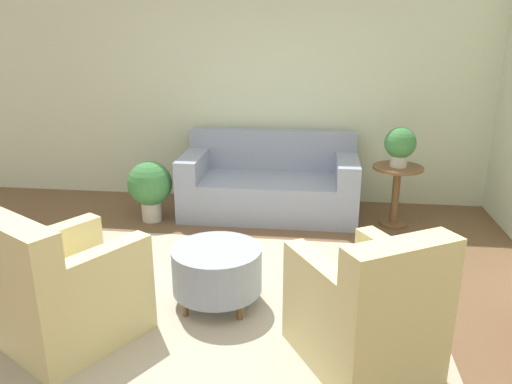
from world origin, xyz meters
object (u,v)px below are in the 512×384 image
at_px(potted_plant_on_side_table, 400,145).
at_px(armchair_right, 367,313).
at_px(couch, 270,185).
at_px(side_table, 396,186).
at_px(ottoman_table, 217,269).
at_px(potted_plant_floor, 150,186).
at_px(armchair_left, 65,293).

bearing_deg(potted_plant_on_side_table, armchair_right, -101.74).
xyz_separation_m(couch, armchair_right, (0.88, -2.71, 0.04)).
relative_size(couch, potted_plant_on_side_table, 4.71).
distance_m(couch, side_table, 1.42).
bearing_deg(armchair_right, ottoman_table, 150.75).
bearing_deg(side_table, potted_plant_floor, -175.88).
relative_size(couch, side_table, 2.97).
bearing_deg(side_table, ottoman_table, -130.53).
distance_m(side_table, potted_plant_on_side_table, 0.45).
height_order(side_table, potted_plant_on_side_table, potted_plant_on_side_table).
relative_size(armchair_right, potted_plant_floor, 1.60).
height_order(side_table, potted_plant_floor, potted_plant_floor).
height_order(couch, side_table, couch).
bearing_deg(couch, ottoman_table, -95.51).
height_order(couch, armchair_left, armchair_left).
distance_m(ottoman_table, side_table, 2.46).
relative_size(armchair_left, potted_plant_on_side_table, 2.58).
xyz_separation_m(couch, side_table, (1.39, -0.24, 0.13)).
bearing_deg(armchair_left, side_table, 44.53).
xyz_separation_m(armchair_left, ottoman_table, (0.92, 0.61, -0.07)).
bearing_deg(ottoman_table, armchair_right, -29.25).
height_order(armchair_right, potted_plant_on_side_table, potted_plant_on_side_table).
xyz_separation_m(couch, potted_plant_on_side_table, (1.39, -0.24, 0.58)).
xyz_separation_m(couch, ottoman_table, (-0.20, -2.11, -0.03)).
xyz_separation_m(potted_plant_on_side_table, potted_plant_floor, (-2.68, -0.19, -0.50)).
relative_size(armchair_left, armchair_right, 1.00).
relative_size(potted_plant_on_side_table, potted_plant_floor, 0.62).
bearing_deg(side_table, couch, 170.18).
bearing_deg(ottoman_table, side_table, 49.47).
height_order(ottoman_table, potted_plant_on_side_table, potted_plant_on_side_table).
relative_size(ottoman_table, potted_plant_on_side_table, 1.65).
bearing_deg(potted_plant_on_side_table, potted_plant_floor, -175.88).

